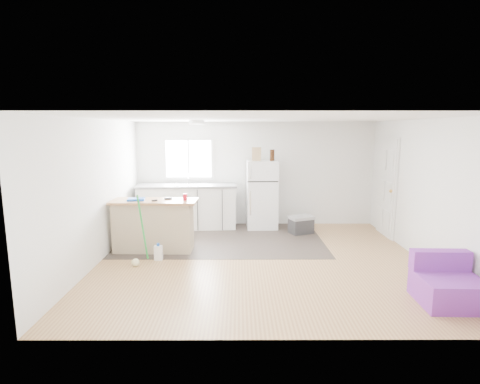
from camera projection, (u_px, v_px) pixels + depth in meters
name	position (u px, v px, depth m)	size (l,w,h in m)	color
room	(262.00, 191.00, 6.27)	(5.51, 5.01, 2.41)	#97663F
vinyl_zone	(222.00, 239.00, 7.69)	(4.05, 2.50, 0.00)	#332A26
window	(189.00, 159.00, 8.66)	(1.18, 0.06, 0.98)	white
interior_door	(387.00, 188.00, 7.83)	(0.11, 0.92, 2.10)	white
ceiling_fixture	(197.00, 122.00, 7.25)	(0.30, 0.30, 0.07)	white
kitchen_cabinets	(187.00, 206.00, 8.50)	(2.27, 0.84, 1.29)	white
peninsula	(154.00, 225.00, 6.89)	(1.56, 0.63, 0.95)	#C4AB8D
refrigerator	(262.00, 194.00, 8.47)	(0.71, 0.67, 1.54)	white
cooler	(301.00, 225.00, 8.08)	(0.59, 0.50, 0.38)	#2C2C2E
purple_seat	(448.00, 285.00, 4.84)	(0.78, 0.74, 0.63)	purple
cleaner_jug	(158.00, 253.00, 6.43)	(0.14, 0.10, 0.30)	white
mop	(138.00, 252.00, 6.16)	(0.22, 0.34, 1.21)	green
red_cup	(185.00, 197.00, 6.80)	(0.08, 0.08, 0.12)	red
blue_tray	(136.00, 199.00, 6.79)	(0.30, 0.22, 0.04)	blue
tool_a	(168.00, 199.00, 6.88)	(0.14, 0.05, 0.03)	black
tool_b	(155.00, 200.00, 6.71)	(0.10, 0.04, 0.03)	black
cardboard_box	(256.00, 154.00, 8.25)	(0.20, 0.10, 0.30)	tan
bottle_left	(271.00, 155.00, 8.24)	(0.07, 0.07, 0.25)	#371B0A
bottle_right	(273.00, 155.00, 8.30)	(0.07, 0.07, 0.25)	#371B0A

